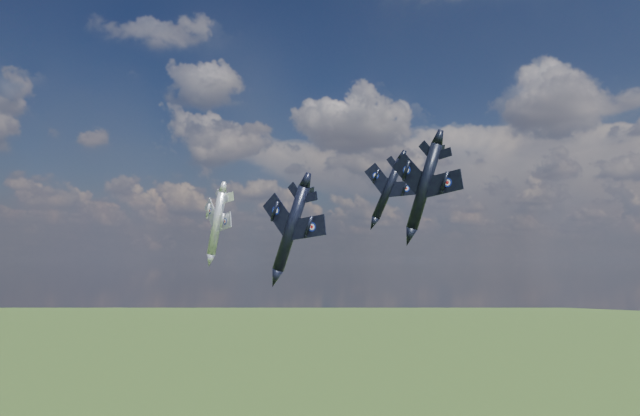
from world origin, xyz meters
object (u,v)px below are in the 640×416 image
Objects in this scene: jet_lead_navy at (291,228)px; jet_right_navy at (424,186)px; jet_left_silver at (217,223)px; jet_high_navy at (388,189)px.

jet_lead_navy is 19.96m from jet_right_navy.
jet_right_navy reaches higher than jet_lead_navy.
jet_lead_navy is 1.01× the size of jet_left_silver.
jet_high_navy is at bearing 29.25° from jet_left_silver.
jet_high_navy is at bearing 81.60° from jet_lead_navy.
jet_right_navy is 28.05m from jet_high_navy.
jet_lead_navy is 30.59m from jet_left_silver.
jet_lead_navy is 1.21× the size of jet_right_navy.
jet_left_silver is at bearing 163.68° from jet_right_navy.
jet_lead_navy is at bearing 176.24° from jet_right_navy.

